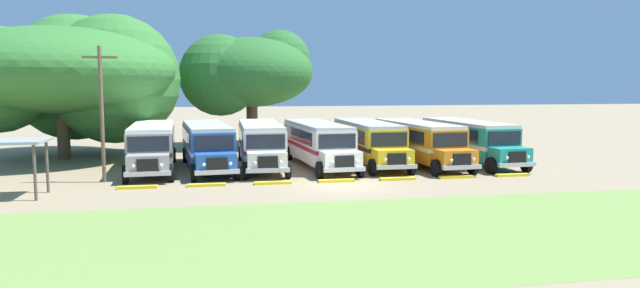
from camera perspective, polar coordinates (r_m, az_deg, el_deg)
ground_plane at (r=30.02m, az=2.12°, el=-4.19°), size 220.00×220.00×0.00m
foreground_grass_strip at (r=20.93m, az=8.12°, el=-8.73°), size 80.00×11.71×0.01m
parked_bus_slot_0 at (r=36.91m, az=-16.42°, el=-0.05°), size 3.13×10.90×2.82m
parked_bus_slot_1 at (r=36.60m, az=-11.24°, el=0.03°), size 3.59×10.98×2.82m
parked_bus_slot_2 at (r=36.87m, az=-5.95°, el=0.15°), size 2.86×10.86×2.82m
parked_bus_slot_3 at (r=36.87m, az=-0.21°, el=0.19°), size 3.36×10.94×2.82m
parked_bus_slot_4 at (r=38.09m, az=4.87°, el=0.35°), size 2.80×10.85×2.82m
parked_bus_slot_5 at (r=38.29m, az=9.86°, el=0.31°), size 3.40×10.95×2.82m
parked_bus_slot_6 at (r=40.08m, az=14.67°, el=0.46°), size 3.22×10.92×2.82m
curb_wheelstop_0 at (r=30.60m, az=-17.83°, el=-4.14°), size 2.00×0.36×0.15m
curb_wheelstop_1 at (r=30.36m, az=-11.29°, el=-4.05°), size 2.00×0.36×0.15m
curb_wheelstop_2 at (r=30.53m, az=-4.73°, el=-3.90°), size 2.00×0.36×0.15m
curb_wheelstop_3 at (r=31.08m, az=1.66°, el=-3.70°), size 2.00×0.36×0.15m
curb_wheelstop_4 at (r=32.00m, az=7.76°, el=-3.47°), size 2.00×0.36×0.15m
curb_wheelstop_5 at (r=33.26m, az=13.46°, el=-3.22°), size 2.00×0.36×0.15m
curb_wheelstop_6 at (r=34.83m, az=18.69°, el=-2.97°), size 2.00×0.36×0.15m
broad_shade_tree at (r=49.56m, az=-7.29°, el=7.17°), size 11.27×10.83×10.06m
secondary_tree at (r=45.34m, az=-23.66°, el=6.33°), size 16.08×17.09×10.70m
utility_pole at (r=32.85m, az=-21.01°, el=3.18°), size 1.80×0.20×7.34m
waiting_shelter at (r=30.33m, az=-28.96°, el=-0.16°), size 3.60×2.60×2.72m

